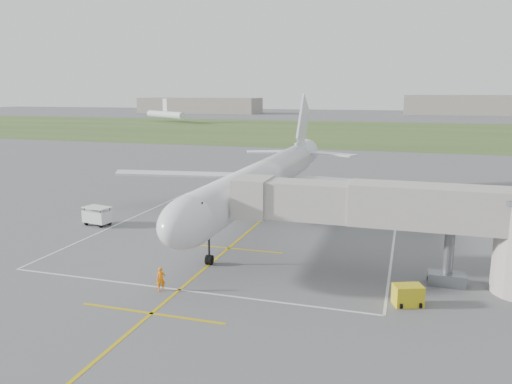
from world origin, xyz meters
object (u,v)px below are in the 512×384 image
(gpu_unit, at_px, (408,295))
(ramp_worker_wing, at_px, (201,200))
(baggage_cart, at_px, (98,216))
(airliner, at_px, (263,180))
(ramp_worker_nose, at_px, (161,279))
(jet_bridge, at_px, (417,219))

(gpu_unit, bearing_deg, ramp_worker_wing, 116.52)
(gpu_unit, height_order, baggage_cart, baggage_cart)
(airliner, height_order, ramp_worker_nose, airliner)
(baggage_cart, bearing_deg, ramp_worker_nose, -32.43)
(airliner, xyz_separation_m, baggage_cart, (-15.80, -7.39, -3.39))
(jet_bridge, bearing_deg, ramp_worker_nose, -157.34)
(airliner, distance_m, gpu_unit, 24.47)
(baggage_cart, xyz_separation_m, ramp_worker_nose, (14.66, -13.90, -0.15))
(gpu_unit, relative_size, ramp_worker_wing, 1.18)
(jet_bridge, xyz_separation_m, gpu_unit, (-0.36, -4.43, -4.07))
(ramp_worker_nose, bearing_deg, gpu_unit, -22.59)
(baggage_cart, xyz_separation_m, ramp_worker_wing, (7.17, 10.53, -0.10))
(ramp_worker_nose, bearing_deg, jet_bridge, -8.90)
(ramp_worker_wing, bearing_deg, baggage_cart, 103.37)
(ramp_worker_wing, bearing_deg, airliner, -152.41)
(jet_bridge, distance_m, gpu_unit, 6.03)
(gpu_unit, height_order, ramp_worker_wing, ramp_worker_wing)
(jet_bridge, bearing_deg, gpu_unit, -94.68)
(airliner, height_order, ramp_worker_wing, airliner)
(baggage_cart, height_order, ramp_worker_wing, baggage_cart)
(airliner, distance_m, ramp_worker_wing, 9.83)
(jet_bridge, distance_m, baggage_cart, 32.48)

